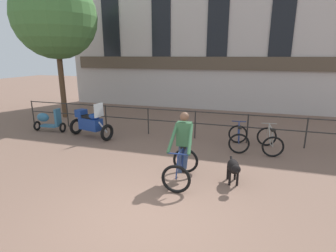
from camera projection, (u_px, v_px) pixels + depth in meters
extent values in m
plane|color=#7A5B4C|center=(141.00, 216.00, 5.10)|extent=(60.00, 60.00, 0.00)
cylinder|color=#2D2B28|center=(33.00, 112.00, 11.89)|extent=(0.05, 0.05, 1.05)
cylinder|color=#2D2B28|center=(68.00, 115.00, 11.36)|extent=(0.05, 0.05, 1.05)
cylinder|color=#2D2B28|center=(106.00, 118.00, 10.82)|extent=(0.05, 0.05, 1.05)
cylinder|color=#2D2B28|center=(148.00, 121.00, 10.29)|extent=(0.05, 0.05, 1.05)
cylinder|color=#2D2B28|center=(195.00, 125.00, 9.76)|extent=(0.05, 0.05, 1.05)
cylinder|color=#2D2B28|center=(247.00, 129.00, 9.22)|extent=(0.05, 0.05, 1.05)
cylinder|color=#2D2B28|center=(306.00, 133.00, 8.69)|extent=(0.05, 0.05, 1.05)
cylinder|color=#2D2B28|center=(195.00, 112.00, 9.63)|extent=(15.00, 0.04, 0.04)
cylinder|color=#2D2B28|center=(195.00, 123.00, 9.74)|extent=(15.00, 0.04, 0.04)
cube|color=beige|center=(218.00, 33.00, 14.15)|extent=(18.00, 0.60, 8.33)
cube|color=brown|center=(216.00, 63.00, 14.23)|extent=(17.10, 0.12, 0.70)
cube|color=black|center=(111.00, 28.00, 15.53)|extent=(1.10, 0.06, 4.67)
cube|color=black|center=(161.00, 26.00, 14.64)|extent=(1.10, 0.06, 4.67)
cube|color=black|center=(218.00, 25.00, 13.74)|extent=(1.10, 0.06, 4.67)
cube|color=black|center=(283.00, 22.00, 12.84)|extent=(1.10, 0.06, 4.67)
torus|color=black|center=(176.00, 179.00, 5.87)|extent=(0.68, 0.10, 0.68)
torus|color=black|center=(186.00, 161.00, 6.89)|extent=(0.68, 0.10, 0.68)
cylinder|color=navy|center=(180.00, 162.00, 6.21)|extent=(0.06, 0.49, 0.60)
cylinder|color=navy|center=(183.00, 158.00, 6.52)|extent=(0.04, 0.23, 0.52)
cylinder|color=navy|center=(181.00, 150.00, 6.23)|extent=(0.06, 0.66, 0.10)
cylinder|color=navy|center=(184.00, 165.00, 6.70)|extent=(0.05, 0.44, 0.08)
cylinder|color=navy|center=(185.00, 154.00, 6.72)|extent=(0.04, 0.27, 0.47)
cylinder|color=navy|center=(177.00, 166.00, 5.89)|extent=(0.04, 0.23, 0.54)
cylinder|color=navy|center=(178.00, 154.00, 5.92)|extent=(0.48, 0.05, 0.03)
cube|color=black|center=(184.00, 147.00, 6.54)|extent=(0.13, 0.24, 0.05)
cube|color=#33603D|center=(184.00, 134.00, 6.46)|extent=(0.37, 0.23, 0.60)
sphere|color=brown|center=(184.00, 117.00, 6.34)|extent=(0.22, 0.22, 0.22)
cylinder|color=#33603D|center=(173.00, 138.00, 6.20)|extent=(0.12, 0.72, 0.60)
cylinder|color=#33603D|center=(190.00, 139.00, 6.10)|extent=(0.17, 0.72, 0.60)
cylinder|color=navy|center=(180.00, 159.00, 6.55)|extent=(0.15, 0.32, 0.69)
cylinder|color=navy|center=(186.00, 157.00, 6.50)|extent=(0.13, 0.31, 0.58)
ellipsoid|color=black|center=(233.00, 166.00, 6.34)|extent=(0.38, 0.54, 0.33)
cylinder|color=black|center=(235.00, 169.00, 6.15)|extent=(0.21, 0.21, 0.18)
sphere|color=black|center=(236.00, 169.00, 5.96)|extent=(0.21, 0.21, 0.21)
cone|color=black|center=(237.00, 172.00, 5.88)|extent=(0.14, 0.15, 0.12)
cylinder|color=black|center=(231.00, 159.00, 6.61)|extent=(0.10, 0.18, 0.12)
cylinder|color=black|center=(230.00, 178.00, 6.26)|extent=(0.06, 0.06, 0.36)
cylinder|color=black|center=(237.00, 179.00, 6.25)|extent=(0.06, 0.06, 0.36)
cylinder|color=black|center=(228.00, 173.00, 6.56)|extent=(0.06, 0.06, 0.36)
cylinder|color=black|center=(235.00, 173.00, 6.55)|extent=(0.06, 0.06, 0.36)
torus|color=black|center=(107.00, 133.00, 9.50)|extent=(0.26, 0.63, 0.62)
torus|color=black|center=(76.00, 126.00, 10.32)|extent=(0.26, 0.63, 0.62)
cube|color=navy|center=(91.00, 124.00, 9.85)|extent=(0.97, 0.60, 0.44)
ellipsoid|color=navy|center=(94.00, 117.00, 9.67)|extent=(0.54, 0.43, 0.24)
cube|color=black|center=(88.00, 116.00, 9.84)|extent=(0.62, 0.42, 0.10)
cylinder|color=#B2B2B7|center=(103.00, 127.00, 9.56)|extent=(0.45, 0.17, 0.41)
cube|color=silver|center=(99.00, 110.00, 9.47)|extent=(0.13, 0.43, 0.50)
cube|color=navy|center=(81.00, 113.00, 9.99)|extent=(0.40, 0.43, 0.28)
torus|color=black|center=(238.00, 134.00, 9.24)|extent=(0.66, 0.11, 0.66)
torus|color=black|center=(239.00, 144.00, 8.25)|extent=(0.66, 0.11, 0.66)
cylinder|color=navy|center=(239.00, 131.00, 8.80)|extent=(0.07, 0.47, 0.58)
cylinder|color=navy|center=(239.00, 135.00, 8.51)|extent=(0.05, 0.22, 0.51)
cylinder|color=navy|center=(239.00, 125.00, 8.64)|extent=(0.08, 0.63, 0.10)
cylinder|color=navy|center=(239.00, 142.00, 8.46)|extent=(0.06, 0.42, 0.07)
cylinder|color=navy|center=(239.00, 136.00, 8.31)|extent=(0.04, 0.25, 0.46)
cylinder|color=navy|center=(238.00, 128.00, 9.09)|extent=(0.04, 0.21, 0.52)
cylinder|color=navy|center=(239.00, 121.00, 8.93)|extent=(0.48, 0.07, 0.03)
cube|color=black|center=(240.00, 128.00, 8.35)|extent=(0.14, 0.25, 0.05)
torus|color=black|center=(267.00, 137.00, 8.97)|extent=(0.66, 0.14, 0.66)
torus|color=black|center=(273.00, 147.00, 7.97)|extent=(0.66, 0.14, 0.66)
cylinder|color=#9E998E|center=(270.00, 134.00, 8.52)|extent=(0.09, 0.47, 0.58)
cylinder|color=#9E998E|center=(271.00, 137.00, 8.23)|extent=(0.06, 0.22, 0.51)
cylinder|color=#9E998E|center=(271.00, 127.00, 8.36)|extent=(0.11, 0.63, 0.10)
cylinder|color=#9E998E|center=(271.00, 145.00, 8.18)|extent=(0.08, 0.42, 0.07)
cylinder|color=#9E998E|center=(273.00, 139.00, 8.02)|extent=(0.05, 0.25, 0.46)
cylinder|color=#9E998E|center=(268.00, 130.00, 8.81)|extent=(0.05, 0.21, 0.52)
cylinder|color=#9E998E|center=(269.00, 124.00, 8.66)|extent=(0.48, 0.09, 0.03)
cube|color=black|center=(273.00, 130.00, 8.07)|extent=(0.15, 0.25, 0.05)
torus|color=black|center=(63.00, 128.00, 10.58)|extent=(0.11, 0.40, 0.40)
torus|color=black|center=(37.00, 126.00, 10.84)|extent=(0.11, 0.40, 0.40)
cube|color=teal|center=(50.00, 126.00, 10.70)|extent=(0.69, 0.33, 0.08)
cube|color=teal|center=(58.00, 118.00, 10.52)|extent=(0.12, 0.33, 0.72)
ellipsoid|color=teal|center=(43.00, 117.00, 10.67)|extent=(0.54, 0.34, 0.36)
cylinder|color=brown|center=(62.00, 80.00, 12.82)|extent=(0.26, 0.26, 3.69)
sphere|color=#477A3D|center=(55.00, 17.00, 12.06)|extent=(3.82, 3.82, 3.82)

